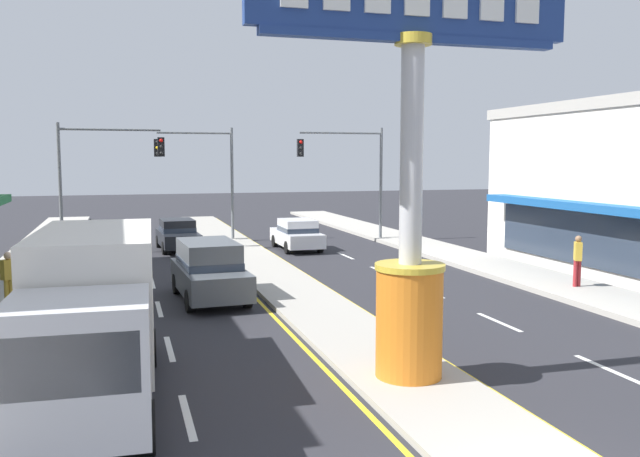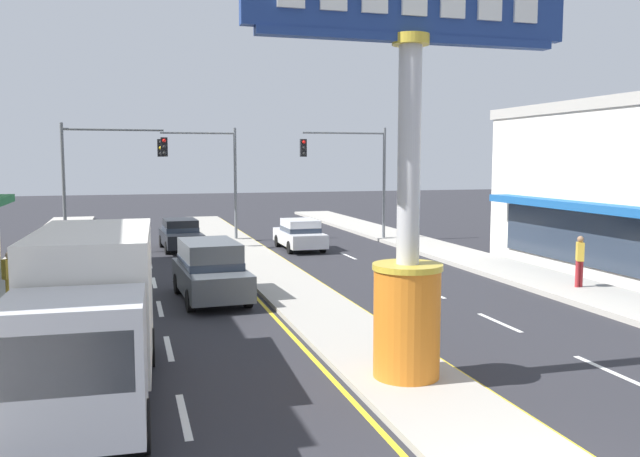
% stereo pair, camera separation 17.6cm
% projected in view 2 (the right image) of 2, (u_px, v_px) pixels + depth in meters
% --- Properties ---
extents(median_strip, '(2.40, 52.00, 0.14)m').
position_uv_depth(median_strip, '(274.00, 275.00, 25.64)').
color(median_strip, '#A39E93').
rests_on(median_strip, ground).
extents(sidewalk_left, '(2.87, 60.00, 0.18)m').
position_uv_depth(sidewalk_left, '(4.00, 299.00, 21.17)').
color(sidewalk_left, '#ADA89E').
rests_on(sidewalk_left, ground).
extents(sidewalk_right, '(2.87, 60.00, 0.18)m').
position_uv_depth(sidewalk_right, '(513.00, 271.00, 26.29)').
color(sidewalk_right, '#ADA89E').
rests_on(sidewalk_right, ground).
extents(lane_markings, '(9.14, 52.00, 0.01)m').
position_uv_depth(lane_markings, '(282.00, 283.00, 24.35)').
color(lane_markings, silver).
rests_on(lane_markings, ground).
extents(district_sign, '(6.63, 1.41, 8.38)m').
position_uv_depth(district_sign, '(409.00, 184.00, 13.11)').
color(district_sign, orange).
rests_on(district_sign, median_strip).
extents(traffic_light_left_side, '(4.86, 0.46, 6.20)m').
position_uv_depth(traffic_light_left_side, '(103.00, 165.00, 31.37)').
color(traffic_light_left_side, slate).
rests_on(traffic_light_left_side, ground).
extents(traffic_light_right_side, '(4.86, 0.46, 6.20)m').
position_uv_depth(traffic_light_right_side, '(354.00, 164.00, 35.77)').
color(traffic_light_right_side, slate).
rests_on(traffic_light_right_side, ground).
extents(traffic_light_median_far, '(4.20, 0.46, 6.20)m').
position_uv_depth(traffic_light_median_far, '(208.00, 165.00, 35.80)').
color(traffic_light_median_far, slate).
rests_on(traffic_light_median_far, ground).
extents(sedan_near_right_lane, '(2.00, 4.38, 1.53)m').
position_uv_depth(sedan_near_right_lane, '(181.00, 234.00, 33.08)').
color(sedan_near_right_lane, black).
rests_on(sedan_near_right_lane, ground).
extents(sedan_far_right_lane, '(1.86, 4.31, 1.53)m').
position_uv_depth(sedan_far_right_lane, '(300.00, 234.00, 33.10)').
color(sedan_far_right_lane, silver).
rests_on(sedan_far_right_lane, ground).
extents(box_truck_near_left_lane, '(2.48, 6.99, 3.12)m').
position_uv_depth(box_truck_near_left_lane, '(91.00, 309.00, 12.64)').
color(box_truck_near_left_lane, silver).
rests_on(box_truck_near_left_lane, ground).
extents(suv_mid_left_lane, '(2.16, 4.70, 1.90)m').
position_uv_depth(suv_mid_left_lane, '(210.00, 270.00, 21.37)').
color(suv_mid_left_lane, '#4C5156').
rests_on(suv_mid_left_lane, ground).
extents(pedestrian_near_kerb, '(0.38, 0.46, 1.75)m').
position_uv_depth(pedestrian_near_kerb, '(580.00, 258.00, 22.56)').
color(pedestrian_near_kerb, maroon).
rests_on(pedestrian_near_kerb, sidewalk_right).
extents(pedestrian_far_side, '(0.44, 0.43, 1.71)m').
position_uv_depth(pedestrian_far_side, '(10.00, 277.00, 19.17)').
color(pedestrian_far_side, gold).
rests_on(pedestrian_far_side, sidewalk_left).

